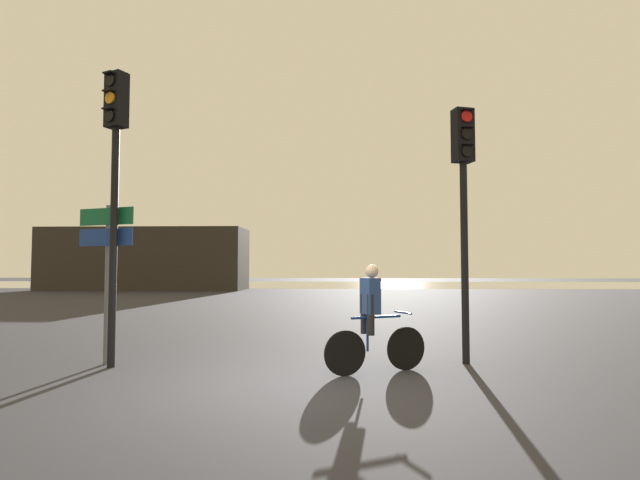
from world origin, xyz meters
name	(u,v)px	position (x,y,z in m)	size (l,w,h in m)	color
ground_plane	(266,389)	(0.00, 0.00, 0.00)	(120.00, 120.00, 0.00)	#28282D
water_strip	(329,284)	(0.00, 36.76, 0.00)	(80.00, 16.00, 0.01)	gray
distant_building	(146,259)	(-12.18, 26.76, 2.07)	(13.38, 4.00, 4.14)	#2D2823
traffic_light_near_right	(464,185)	(3.02, 1.82, 2.95)	(0.37, 0.39, 4.23)	black
traffic_light_near_left	(115,162)	(-2.66, 1.30, 3.27)	(0.39, 0.41, 4.73)	black
direction_sign_post	(107,254)	(-2.87, 1.51, 1.79)	(1.05, 0.38, 2.60)	slate
cyclist	(372,318)	(1.44, 1.02, 0.82)	(1.55, 0.82, 1.62)	black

